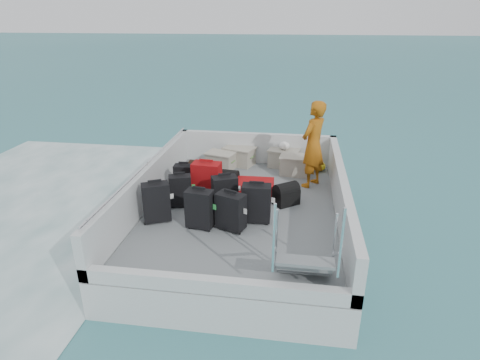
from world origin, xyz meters
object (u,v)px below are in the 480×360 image
(suitcase_0, at_px, (156,203))
(suitcase_5, at_px, (207,181))
(passenger, at_px, (313,145))
(suitcase_2, at_px, (184,178))
(suitcase_1, at_px, (180,191))
(suitcase_8, at_px, (254,188))
(suitcase_6, at_px, (231,212))
(suitcase_3, at_px, (200,209))
(crate_3, at_px, (296,166))
(suitcase_4, at_px, (225,194))
(crate_1, at_px, (239,157))
(suitcase_7, at_px, (256,204))
(crate_2, at_px, (284,159))
(crate_0, at_px, (221,161))

(suitcase_0, relative_size, suitcase_5, 0.96)
(passenger, bearing_deg, suitcase_2, -40.78)
(suitcase_0, height_order, suitcase_1, suitcase_0)
(suitcase_8, xyz_separation_m, passenger, (1.09, 0.66, 0.72))
(suitcase_6, relative_size, passenger, 0.36)
(suitcase_3, bearing_deg, suitcase_8, 70.70)
(suitcase_0, bearing_deg, crate_3, 22.37)
(suitcase_4, xyz_separation_m, suitcase_6, (0.22, -0.65, -0.01))
(suitcase_0, xyz_separation_m, crate_1, (0.96, 2.93, -0.15))
(crate_3, bearing_deg, suitcase_6, -111.00)
(suitcase_8, height_order, crate_1, crate_1)
(crate_3, bearing_deg, suitcase_1, -137.16)
(suitcase_1, xyz_separation_m, passenger, (2.35, 1.31, 0.57))
(suitcase_7, bearing_deg, suitcase_8, 97.15)
(suitcase_5, xyz_separation_m, crate_2, (1.36, 1.92, -0.16))
(crate_2, height_order, passenger, passenger)
(suitcase_3, distance_m, suitcase_6, 0.50)
(suitcase_0, xyz_separation_m, crate_0, (0.59, 2.59, -0.16))
(suitcase_3, bearing_deg, suitcase_7, 29.36)
(crate_3, bearing_deg, suitcase_0, -132.12)
(crate_2, bearing_deg, crate_0, -166.41)
(suitcase_6, height_order, crate_3, suitcase_6)
(suitcase_4, xyz_separation_m, crate_1, (-0.09, 2.37, -0.13))
(crate_1, relative_size, crate_2, 1.01)
(suitcase_1, height_order, passenger, passenger)
(suitcase_2, relative_size, crate_3, 0.85)
(suitcase_2, bearing_deg, passenger, 11.79)
(suitcase_1, relative_size, suitcase_4, 0.92)
(crate_2, distance_m, crate_3, 0.51)
(suitcase_7, relative_size, crate_3, 1.03)
(crate_2, bearing_deg, passenger, -59.27)
(suitcase_1, height_order, suitcase_2, suitcase_1)
(suitcase_5, distance_m, passenger, 2.21)
(passenger, bearing_deg, suitcase_0, -19.39)
(suitcase_2, relative_size, suitcase_8, 0.74)
(suitcase_4, height_order, suitcase_6, suitcase_4)
(suitcase_2, relative_size, crate_2, 0.87)
(suitcase_0, height_order, crate_0, suitcase_0)
(suitcase_3, xyz_separation_m, crate_2, (1.22, 3.04, -0.14))
(suitcase_4, relative_size, crate_1, 1.00)
(crate_2, bearing_deg, crate_1, 180.00)
(suitcase_3, height_order, passenger, passenger)
(suitcase_3, xyz_separation_m, suitcase_4, (0.29, 0.67, -0.01))
(suitcase_1, xyz_separation_m, crate_2, (1.76, 2.31, -0.10))
(suitcase_5, bearing_deg, suitcase_6, -55.50)
(suitcase_1, distance_m, suitcase_4, 0.82)
(suitcase_2, relative_size, suitcase_7, 0.83)
(suitcase_4, bearing_deg, crate_3, 34.50)
(suitcase_1, bearing_deg, suitcase_3, -70.94)
(suitcase_7, relative_size, crate_0, 1.12)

